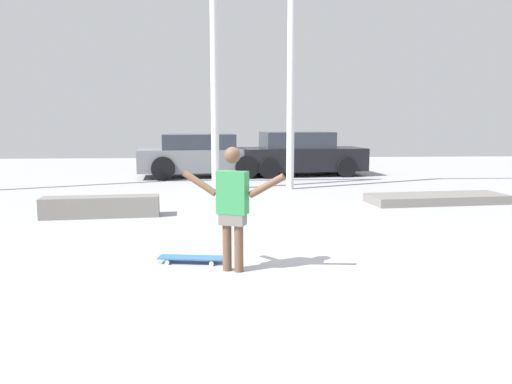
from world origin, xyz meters
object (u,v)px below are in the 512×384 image
Objects in this scene: manual_pad at (437,199)px; parked_car_black at (300,154)px; grind_box at (101,207)px; skateboarder at (233,203)px; skateboard at (191,258)px; parked_car_grey at (202,156)px.

manual_pad is 0.71× the size of parked_car_black.
parked_car_black is (4.77, 6.98, 0.49)m from grind_box.
manual_pad is (6.85, 1.13, -0.10)m from grind_box.
skateboarder is 10.79m from parked_car_black.
parked_car_grey reaches higher than skateboard.
manual_pad is at bearing -76.27° from parked_car_black.
grind_box reaches higher than manual_pad.
skateboarder is 6.52m from manual_pad.
grind_box is 6.94m from manual_pad.
parked_car_black reaches higher than parked_car_grey.
manual_pad is at bearing 49.41° from skateboard.
skateboarder reaches higher than manual_pad.
skateboard is 0.20× the size of parked_car_grey.
skateboarder reaches higher than grind_box.
skateboard is at bearing -59.80° from grind_box.
parked_car_grey is at bearing 179.84° from parked_car_black.
grind_box is at bearing -109.45° from parked_car_grey.
grind_box is at bearing 145.63° from skateboarder.
parked_car_grey is (-5.25, 5.54, 0.57)m from manual_pad.
manual_pad is at bearing 67.96° from skateboarder.
manual_pad is (5.01, 4.29, 0.03)m from skateboard.
skateboarder reaches higher than parked_car_black.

